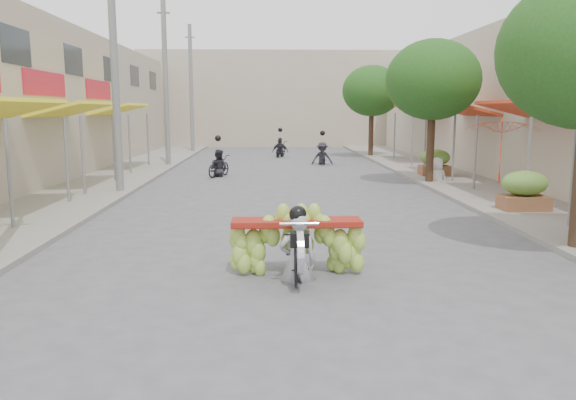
{
  "coord_description": "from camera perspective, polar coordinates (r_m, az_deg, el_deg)",
  "views": [
    {
      "loc": [
        -0.55,
        -6.38,
        2.74
      ],
      "look_at": [
        -0.19,
        3.76,
        1.1
      ],
      "focal_mm": 35.0,
      "sensor_mm": 36.0,
      "label": 1
    }
  ],
  "objects": [
    {
      "name": "produce_crate_mid",
      "position": [
        16.02,
        22.91,
        1.18
      ],
      "size": [
        1.2,
        0.88,
        1.16
      ],
      "color": "brown",
      "rests_on": "ground"
    },
    {
      "name": "street_tree_mid",
      "position": [
        21.26,
        14.52,
        11.7
      ],
      "size": [
        3.4,
        3.4,
        5.25
      ],
      "color": "#3A2719",
      "rests_on": "ground"
    },
    {
      "name": "far_building",
      "position": [
        44.39,
        -1.35,
        10.15
      ],
      "size": [
        20.0,
        6.0,
        7.0
      ],
      "primitive_type": "cube",
      "color": "#B1A18B",
      "rests_on": "ground"
    },
    {
      "name": "bg_motorbike_b",
      "position": [
        28.29,
        3.51,
        5.3
      ],
      "size": [
        1.06,
        1.74,
        1.95
      ],
      "color": "black",
      "rests_on": "ground"
    },
    {
      "name": "ground",
      "position": [
        6.97,
        2.72,
        -13.98
      ],
      "size": [
        120.0,
        120.0,
        0.0
      ],
      "primitive_type": "plane",
      "color": "#5C5B61",
      "rests_on": "ground"
    },
    {
      "name": "bg_motorbike_c",
      "position": [
        32.82,
        -0.79,
        5.77
      ],
      "size": [
        1.09,
        1.72,
        1.95
      ],
      "color": "black",
      "rests_on": "ground"
    },
    {
      "name": "utility_pole_mid",
      "position": [
        19.06,
        -17.21,
        12.64
      ],
      "size": [
        0.6,
        0.24,
        8.0
      ],
      "color": "slate",
      "rests_on": "ground"
    },
    {
      "name": "sidewalk_right",
      "position": [
        22.83,
        17.29,
        2.01
      ],
      "size": [
        4.0,
        60.0,
        0.12
      ],
      "primitive_type": "cube",
      "color": "gray",
      "rests_on": "ground"
    },
    {
      "name": "produce_crate_far",
      "position": [
        23.47,
        14.72,
        3.92
      ],
      "size": [
        1.2,
        0.88,
        1.16
      ],
      "color": "brown",
      "rests_on": "ground"
    },
    {
      "name": "pedestrian",
      "position": [
        21.86,
        14.96,
        4.19
      ],
      "size": [
        0.88,
        0.58,
        1.68
      ],
      "rotation": [
        0.0,
        0.0,
        3.26
      ],
      "color": "white",
      "rests_on": "ground"
    },
    {
      "name": "street_tree_far",
      "position": [
        32.94,
        8.52,
        10.89
      ],
      "size": [
        3.4,
        3.4,
        5.25
      ],
      "color": "#3A2719",
      "rests_on": "ground"
    },
    {
      "name": "utility_pole_back",
      "position": [
        36.73,
        -9.81,
        11.04
      ],
      "size": [
        0.6,
        0.24,
        8.0
      ],
      "color": "slate",
      "rests_on": "ground"
    },
    {
      "name": "banana_motorbike",
      "position": [
        9.2,
        0.93,
        -3.64
      ],
      "size": [
        2.2,
        1.75,
        2.07
      ],
      "color": "black",
      "rests_on": "ground"
    },
    {
      "name": "utility_pole_far",
      "position": [
        27.84,
        -12.32,
        11.61
      ],
      "size": [
        0.6,
        0.24,
        8.0
      ],
      "color": "slate",
      "rests_on": "ground"
    },
    {
      "name": "sidewalk_left",
      "position": [
        22.5,
        -18.69,
        1.84
      ],
      "size": [
        4.0,
        60.0,
        0.12
      ],
      "primitive_type": "cube",
      "color": "gray",
      "rests_on": "ground"
    },
    {
      "name": "bg_motorbike_a",
      "position": [
        23.31,
        -7.09,
        4.21
      ],
      "size": [
        1.15,
        1.65,
        1.95
      ],
      "color": "black",
      "rests_on": "ground"
    },
    {
      "name": "market_umbrella",
      "position": [
        16.84,
        21.07,
        7.84
      ],
      "size": [
        2.25,
        2.25,
        1.85
      ],
      "rotation": [
        0.0,
        0.0,
        0.11
      ],
      "color": "red",
      "rests_on": "ground"
    }
  ]
}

